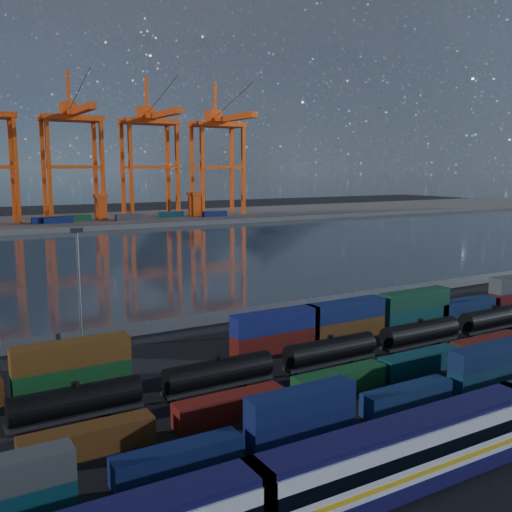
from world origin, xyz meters
TOP-DOWN VIEW (x-y plane):
  - ground at (0.00, 0.00)m, footprint 700.00×700.00m
  - harbor_water at (0.00, 105.00)m, footprint 700.00×700.00m
  - far_quay at (0.00, 210.00)m, footprint 700.00×70.00m
  - passenger_train at (-17.26, -22.09)m, footprint 79.03×3.34m
  - container_row_south at (6.05, -10.95)m, footprint 113.62×2.22m
  - container_row_mid at (8.22, -3.98)m, footprint 140.75×2.33m
  - container_row_north at (0.53, 11.64)m, footprint 141.89×2.60m
  - tanker_string at (2.75, 3.04)m, footprint 90.50×2.79m
  - waterfront_fence at (-0.00, 28.00)m, footprint 160.12×0.12m
  - yard_light_mast at (-30.00, 26.00)m, footprint 1.60×0.40m
  - gantry_cranes at (-7.50, 203.25)m, footprint 200.41×48.79m
  - quay_containers at (-11.00, 195.46)m, footprint 172.58×10.99m
  - straddle_carriers at (-2.50, 200.00)m, footprint 140.00×7.00m

SIDE VIEW (x-z plane):
  - ground at x=0.00m, z-range 0.00..0.00m
  - harbor_water at x=0.00m, z-range 0.01..0.01m
  - far_quay at x=0.00m, z-range 0.00..2.00m
  - waterfront_fence at x=0.00m, z-range -0.10..2.10m
  - container_row_mid at x=8.22m, z-range 0.00..2.49m
  - tanker_string at x=2.75m, z-range 0.01..4.00m
  - container_row_south at x=6.05m, z-range -0.34..4.39m
  - container_row_north at x=0.53m, z-range -0.35..5.20m
  - passenger_train at x=-17.26m, z-range 0.01..5.74m
  - quay_containers at x=-11.00m, z-range 2.00..4.60m
  - straddle_carriers at x=-2.50m, z-range 2.27..13.37m
  - yard_light_mast at x=-30.00m, z-range 1.00..17.60m
  - gantry_cranes at x=-7.50m, z-range 7.47..73.54m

